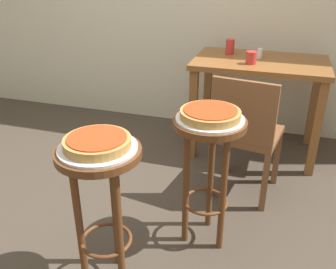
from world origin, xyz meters
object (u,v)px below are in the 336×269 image
pizza_foreground (97,142)px  wooden_chair (246,133)px  serving_plate_middle (210,119)px  pizza_middle (210,114)px  cup_far_edge (230,47)px  stool_middle (208,155)px  serving_plate_foreground (98,148)px  condiment_shaker (260,53)px  dining_table (259,77)px  cup_near_edge (251,58)px  stool_foreground (102,188)px

pizza_foreground → wooden_chair: bearing=60.6°
serving_plate_middle → pizza_foreground: bearing=-131.3°
pizza_middle → cup_far_edge: size_ratio=2.57×
stool_middle → cup_far_edge: size_ratio=6.31×
serving_plate_middle → wooden_chair: (0.14, 0.51, -0.29)m
serving_plate_foreground → serving_plate_middle: same height
pizza_middle → wooden_chair: size_ratio=0.36×
serving_plate_foreground → pizza_foreground: bearing=-116.6°
condiment_shaker → wooden_chair: (0.01, -0.74, -0.34)m
serving_plate_middle → dining_table: 1.21m
dining_table → stool_middle: bearing=-97.3°
cup_near_edge → stool_middle: bearing=-94.8°
serving_plate_middle → cup_near_edge: cup_near_edge is taller
serving_plate_middle → wooden_chair: 0.60m
serving_plate_middle → cup_near_edge: (0.09, 1.06, 0.06)m
condiment_shaker → wooden_chair: 0.81m
stool_middle → pizza_middle: size_ratio=2.45×
pizza_middle → pizza_foreground: bearing=-131.3°
serving_plate_middle → stool_middle: bearing=-90.0°
stool_middle → cup_near_edge: size_ratio=8.19×
pizza_foreground → pizza_middle: size_ratio=0.95×
dining_table → wooden_chair: bearing=-90.7°
stool_middle → wooden_chair: size_ratio=0.88×
dining_table → cup_far_edge: cup_far_edge is taller
stool_middle → cup_far_edge: cup_far_edge is taller
stool_middle → dining_table: size_ratio=0.74×
serving_plate_foreground → serving_plate_middle: 0.60m
pizza_foreground → cup_near_edge: cup_near_edge is taller
serving_plate_foreground → pizza_middle: size_ratio=1.13×
stool_foreground → serving_plate_foreground: (0.00, 0.00, 0.21)m
serving_plate_middle → cup_far_edge: cup_far_edge is taller
wooden_chair → cup_far_edge: bearing=107.4°
cup_near_edge → condiment_shaker: (0.05, 0.19, -0.01)m
stool_foreground → cup_near_edge: 1.61m
serving_plate_foreground → serving_plate_middle: size_ratio=0.99×
wooden_chair → stool_middle: bearing=-105.7°
cup_near_edge → cup_far_edge: cup_far_edge is taller
serving_plate_foreground → wooden_chair: wooden_chair is taller
cup_far_edge → pizza_middle: bearing=-85.3°
stool_foreground → cup_near_edge: bearing=72.2°
cup_far_edge → cup_near_edge: bearing=-52.1°
serving_plate_middle → dining_table: dining_table is taller
stool_middle → serving_plate_middle: bearing=90.0°
wooden_chair → serving_plate_foreground: bearing=-119.4°
dining_table → condiment_shaker: condiment_shaker is taller
serving_plate_middle → wooden_chair: wooden_chair is taller
pizza_foreground → stool_foreground: bearing=0.0°
cup_near_edge → cup_far_edge: 0.32m
serving_plate_middle → cup_far_edge: size_ratio=2.94×
wooden_chair → pizza_middle: bearing=-105.7°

